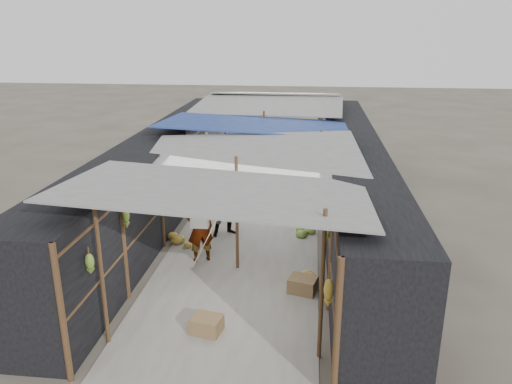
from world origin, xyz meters
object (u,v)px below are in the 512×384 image
at_px(vendor_elderly, 200,228).
at_px(vendor_seated, 314,198).
at_px(shopper_blue, 228,203).
at_px(crate_near, 207,325).
at_px(black_basin, 314,173).

distance_m(vendor_elderly, vendor_seated, 4.31).
height_order(vendor_elderly, shopper_blue, shopper_blue).
bearing_deg(shopper_blue, crate_near, -112.84).
distance_m(black_basin, shopper_blue, 6.23).
height_order(crate_near, black_basin, crate_near).
xyz_separation_m(vendor_elderly, vendor_seated, (2.60, 3.42, -0.35)).
bearing_deg(vendor_elderly, shopper_blue, -128.64).
bearing_deg(shopper_blue, black_basin, 41.80).
bearing_deg(vendor_seated, shopper_blue, -66.25).
xyz_separation_m(black_basin, shopper_blue, (-2.21, -5.77, 0.78)).
bearing_deg(crate_near, vendor_elderly, 115.95).
bearing_deg(crate_near, black_basin, 91.14).
relative_size(vendor_elderly, shopper_blue, 0.94).
xyz_separation_m(black_basin, vendor_seated, (0.00, -3.92, 0.38)).
bearing_deg(black_basin, crate_near, -100.47).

